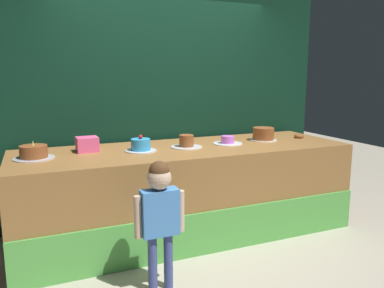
{
  "coord_description": "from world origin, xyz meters",
  "views": [
    {
      "loc": [
        -1.43,
        -2.99,
        1.65
      ],
      "look_at": [
        -0.03,
        0.33,
        0.99
      ],
      "focal_mm": 35.39,
      "sensor_mm": 36.0,
      "label": 1
    }
  ],
  "objects_px": {
    "child_figure": "(160,208)",
    "cake_far_right": "(263,134)",
    "pink_box": "(87,144)",
    "donut": "(299,136)",
    "cake_left": "(141,146)",
    "cake_right": "(228,141)",
    "cake_far_left": "(34,153)",
    "cake_center": "(186,142)"
  },
  "relations": [
    {
      "from": "cake_far_right",
      "to": "cake_far_left",
      "type": "bearing_deg",
      "value": -179.34
    },
    {
      "from": "pink_box",
      "to": "cake_far_left",
      "type": "relative_size",
      "value": 0.57
    },
    {
      "from": "cake_far_left",
      "to": "pink_box",
      "type": "bearing_deg",
      "value": 17.48
    },
    {
      "from": "child_figure",
      "to": "pink_box",
      "type": "relative_size",
      "value": 5.08
    },
    {
      "from": "donut",
      "to": "cake_far_right",
      "type": "bearing_deg",
      "value": 177.36
    },
    {
      "from": "cake_left",
      "to": "cake_far_right",
      "type": "bearing_deg",
      "value": 2.41
    },
    {
      "from": "cake_far_left",
      "to": "cake_center",
      "type": "height_order",
      "value": "cake_far_left"
    },
    {
      "from": "cake_far_left",
      "to": "cake_center",
      "type": "relative_size",
      "value": 1.09
    },
    {
      "from": "pink_box",
      "to": "cake_far_left",
      "type": "distance_m",
      "value": 0.51
    },
    {
      "from": "cake_right",
      "to": "cake_far_right",
      "type": "height_order",
      "value": "cake_far_right"
    },
    {
      "from": "pink_box",
      "to": "donut",
      "type": "relative_size",
      "value": 1.81
    },
    {
      "from": "cake_far_left",
      "to": "cake_left",
      "type": "distance_m",
      "value": 0.97
    },
    {
      "from": "child_figure",
      "to": "cake_far_left",
      "type": "relative_size",
      "value": 2.92
    },
    {
      "from": "cake_far_left",
      "to": "cake_far_right",
      "type": "height_order",
      "value": "cake_far_left"
    },
    {
      "from": "pink_box",
      "to": "donut",
      "type": "xyz_separation_m",
      "value": [
        2.41,
        -0.15,
        -0.05
      ]
    },
    {
      "from": "donut",
      "to": "cake_far_left",
      "type": "xyz_separation_m",
      "value": [
        -2.9,
        -0.01,
        0.03
      ]
    },
    {
      "from": "child_figure",
      "to": "pink_box",
      "type": "xyz_separation_m",
      "value": [
        -0.37,
        1.12,
        0.33
      ]
    },
    {
      "from": "cake_left",
      "to": "pink_box",
      "type": "bearing_deg",
      "value": 159.04
    },
    {
      "from": "cake_right",
      "to": "cake_far_right",
      "type": "relative_size",
      "value": 1.03
    },
    {
      "from": "cake_left",
      "to": "cake_right",
      "type": "xyz_separation_m",
      "value": [
        0.97,
        0.01,
        -0.02
      ]
    },
    {
      "from": "child_figure",
      "to": "pink_box",
      "type": "height_order",
      "value": "pink_box"
    },
    {
      "from": "cake_far_right",
      "to": "cake_left",
      "type": "bearing_deg",
      "value": -177.59
    },
    {
      "from": "donut",
      "to": "cake_far_left",
      "type": "bearing_deg",
      "value": -179.89
    },
    {
      "from": "cake_far_left",
      "to": "cake_center",
      "type": "distance_m",
      "value": 1.45
    },
    {
      "from": "donut",
      "to": "cake_far_left",
      "type": "relative_size",
      "value": 0.32
    },
    {
      "from": "cake_left",
      "to": "cake_right",
      "type": "relative_size",
      "value": 0.97
    },
    {
      "from": "cake_far_left",
      "to": "cake_left",
      "type": "xyz_separation_m",
      "value": [
        0.97,
        -0.03,
        0.0
      ]
    },
    {
      "from": "pink_box",
      "to": "cake_far_right",
      "type": "distance_m",
      "value": 1.93
    },
    {
      "from": "cake_far_right",
      "to": "donut",
      "type": "bearing_deg",
      "value": -2.64
    },
    {
      "from": "cake_left",
      "to": "cake_far_right",
      "type": "relative_size",
      "value": 1.01
    },
    {
      "from": "cake_far_left",
      "to": "child_figure",
      "type": "bearing_deg",
      "value": -48.85
    },
    {
      "from": "pink_box",
      "to": "cake_right",
      "type": "height_order",
      "value": "pink_box"
    },
    {
      "from": "pink_box",
      "to": "cake_left",
      "type": "xyz_separation_m",
      "value": [
        0.48,
        -0.18,
        -0.02
      ]
    },
    {
      "from": "cake_center",
      "to": "cake_right",
      "type": "relative_size",
      "value": 1.02
    },
    {
      "from": "pink_box",
      "to": "donut",
      "type": "bearing_deg",
      "value": -3.47
    },
    {
      "from": "pink_box",
      "to": "cake_far_right",
      "type": "relative_size",
      "value": 0.67
    },
    {
      "from": "child_figure",
      "to": "cake_far_right",
      "type": "bearing_deg",
      "value": 32.55
    },
    {
      "from": "cake_left",
      "to": "cake_far_right",
      "type": "distance_m",
      "value": 1.45
    },
    {
      "from": "cake_right",
      "to": "cake_left",
      "type": "bearing_deg",
      "value": -179.13
    },
    {
      "from": "cake_far_left",
      "to": "cake_center",
      "type": "xyz_separation_m",
      "value": [
        1.45,
        -0.03,
        -0.0
      ]
    },
    {
      "from": "pink_box",
      "to": "cake_center",
      "type": "height_order",
      "value": "pink_box"
    },
    {
      "from": "cake_right",
      "to": "donut",
      "type": "bearing_deg",
      "value": 1.42
    }
  ]
}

